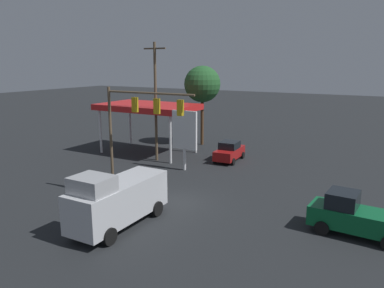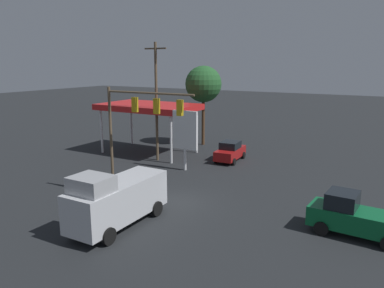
{
  "view_description": "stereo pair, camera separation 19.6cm",
  "coord_description": "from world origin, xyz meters",
  "px_view_note": "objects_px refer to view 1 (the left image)",
  "views": [
    {
      "loc": [
        -12.95,
        20.88,
        9.45
      ],
      "look_at": [
        0.0,
        -2.0,
        3.74
      ],
      "focal_mm": 35.0,
      "sensor_mm": 36.0,
      "label": 1
    },
    {
      "loc": [
        -13.12,
        20.78,
        9.45
      ],
      "look_at": [
        0.0,
        -2.0,
        3.74
      ],
      "focal_mm": 35.0,
      "sensor_mm": 36.0,
      "label": 2
    }
  ],
  "objects_px": {
    "utility_pole": "(156,100)",
    "pickup_parked": "(355,216)",
    "sedan_waiting": "(229,151)",
    "price_sign": "(185,131)",
    "delivery_truck": "(117,199)",
    "traffic_signal_assembly": "(138,118)",
    "street_tree": "(202,84)"
  },
  "relations": [
    {
      "from": "utility_pole",
      "to": "pickup_parked",
      "type": "distance_m",
      "value": 21.33
    },
    {
      "from": "utility_pole",
      "to": "sedan_waiting",
      "type": "height_order",
      "value": "utility_pole"
    },
    {
      "from": "sedan_waiting",
      "to": "price_sign",
      "type": "bearing_deg",
      "value": -27.02
    },
    {
      "from": "price_sign",
      "to": "delivery_truck",
      "type": "bearing_deg",
      "value": 102.23
    },
    {
      "from": "utility_pole",
      "to": "traffic_signal_assembly",
      "type": "bearing_deg",
      "value": 118.71
    },
    {
      "from": "delivery_truck",
      "to": "pickup_parked",
      "type": "bearing_deg",
      "value": 114.54
    },
    {
      "from": "delivery_truck",
      "to": "street_tree",
      "type": "xyz_separation_m",
      "value": [
        6.32,
        -22.43,
        5.34
      ]
    },
    {
      "from": "traffic_signal_assembly",
      "to": "pickup_parked",
      "type": "relative_size",
      "value": 1.47
    },
    {
      "from": "traffic_signal_assembly",
      "to": "street_tree",
      "type": "bearing_deg",
      "value": -75.31
    },
    {
      "from": "utility_pole",
      "to": "street_tree",
      "type": "bearing_deg",
      "value": -93.37
    },
    {
      "from": "delivery_truck",
      "to": "street_tree",
      "type": "height_order",
      "value": "street_tree"
    },
    {
      "from": "traffic_signal_assembly",
      "to": "delivery_truck",
      "type": "bearing_deg",
      "value": 110.27
    },
    {
      "from": "utility_pole",
      "to": "delivery_truck",
      "type": "bearing_deg",
      "value": 116.29
    },
    {
      "from": "traffic_signal_assembly",
      "to": "street_tree",
      "type": "relative_size",
      "value": 0.85
    },
    {
      "from": "price_sign",
      "to": "street_tree",
      "type": "relative_size",
      "value": 0.59
    },
    {
      "from": "utility_pole",
      "to": "price_sign",
      "type": "bearing_deg",
      "value": 158.6
    },
    {
      "from": "street_tree",
      "to": "sedan_waiting",
      "type": "bearing_deg",
      "value": 138.11
    },
    {
      "from": "delivery_truck",
      "to": "street_tree",
      "type": "relative_size",
      "value": 0.74
    },
    {
      "from": "price_sign",
      "to": "traffic_signal_assembly",
      "type": "bearing_deg",
      "value": 97.85
    },
    {
      "from": "traffic_signal_assembly",
      "to": "price_sign",
      "type": "distance_m",
      "value": 8.42
    },
    {
      "from": "traffic_signal_assembly",
      "to": "utility_pole",
      "type": "height_order",
      "value": "utility_pole"
    },
    {
      "from": "price_sign",
      "to": "sedan_waiting",
      "type": "distance_m",
      "value": 6.03
    },
    {
      "from": "utility_pole",
      "to": "price_sign",
      "type": "xyz_separation_m",
      "value": [
        -4.19,
        1.64,
        -2.45
      ]
    },
    {
      "from": "traffic_signal_assembly",
      "to": "utility_pole",
      "type": "bearing_deg",
      "value": -61.29
    },
    {
      "from": "delivery_truck",
      "to": "sedan_waiting",
      "type": "xyz_separation_m",
      "value": [
        0.49,
        -17.19,
        -0.74
      ]
    },
    {
      "from": "traffic_signal_assembly",
      "to": "sedan_waiting",
      "type": "distance_m",
      "value": 13.95
    },
    {
      "from": "price_sign",
      "to": "pickup_parked",
      "type": "distance_m",
      "value": 16.45
    },
    {
      "from": "price_sign",
      "to": "pickup_parked",
      "type": "relative_size",
      "value": 1.01
    },
    {
      "from": "pickup_parked",
      "to": "sedan_waiting",
      "type": "bearing_deg",
      "value": -38.39
    },
    {
      "from": "price_sign",
      "to": "street_tree",
      "type": "height_order",
      "value": "street_tree"
    },
    {
      "from": "price_sign",
      "to": "sedan_waiting",
      "type": "relative_size",
      "value": 1.19
    },
    {
      "from": "traffic_signal_assembly",
      "to": "sedan_waiting",
      "type": "bearing_deg",
      "value": -94.59
    }
  ]
}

